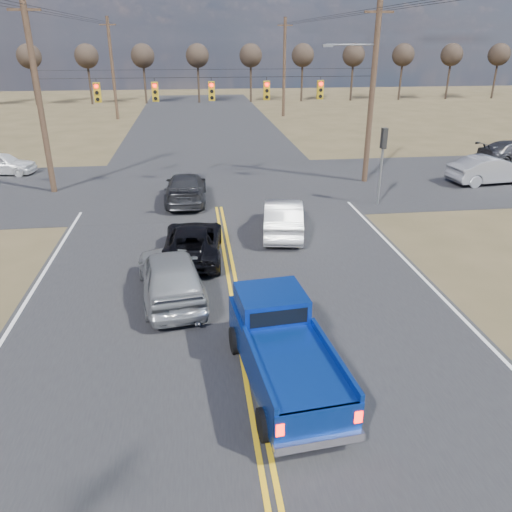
{
  "coord_description": "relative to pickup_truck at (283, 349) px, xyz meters",
  "views": [
    {
      "loc": [
        -1.14,
        -10.3,
        7.88
      ],
      "look_at": [
        0.68,
        4.23,
        1.5
      ],
      "focal_mm": 35.0,
      "sensor_mm": 36.0,
      "label": 1
    }
  ],
  "objects": [
    {
      "name": "road_main",
      "position": [
        -0.78,
        10.2,
        -0.93
      ],
      "size": [
        14.0,
        120.0,
        0.02
      ],
      "primitive_type": "cube",
      "color": "#28282B",
      "rests_on": "ground"
    },
    {
      "name": "treeline",
      "position": [
        -0.78,
        27.17,
        4.77
      ],
      "size": [
        87.0,
        117.8,
        7.4
      ],
      "color": "#33261C",
      "rests_on": "ground"
    },
    {
      "name": "pickup_truck",
      "position": [
        0.0,
        0.0,
        0.0
      ],
      "size": [
        2.44,
        5.27,
        1.92
      ],
      "rotation": [
        0.0,
        0.0,
        0.1
      ],
      "color": "black",
      "rests_on": "ground"
    },
    {
      "name": "ground",
      "position": [
        -0.78,
        0.2,
        -0.93
      ],
      "size": [
        160.0,
        160.0,
        0.0
      ],
      "primitive_type": "plane",
      "color": "brown",
      "rests_on": "ground"
    },
    {
      "name": "cross_car_west",
      "position": [
        -13.93,
        22.75,
        -0.24
      ],
      "size": [
        2.17,
        4.22,
        1.37
      ],
      "primitive_type": "imported",
      "rotation": [
        0.0,
        0.0,
        1.43
      ],
      "color": "white",
      "rests_on": "ground"
    },
    {
      "name": "cross_car_east_near",
      "position": [
        15.38,
        16.89,
        -0.12
      ],
      "size": [
        2.3,
        5.07,
        1.61
      ],
      "primitive_type": "imported",
      "rotation": [
        0.0,
        0.0,
        1.7
      ],
      "color": "#95969C",
      "rests_on": "ground"
    },
    {
      "name": "utility_poles",
      "position": [
        -0.78,
        17.2,
        4.3
      ],
      "size": [
        19.6,
        58.32,
        10.0
      ],
      "color": "#473323",
      "rests_on": "ground"
    },
    {
      "name": "silver_suv",
      "position": [
        -2.86,
        4.81,
        -0.1
      ],
      "size": [
        2.62,
        5.1,
        1.66
      ],
      "primitive_type": "imported",
      "rotation": [
        0.0,
        0.0,
        3.28
      ],
      "color": "gray",
      "rests_on": "ground"
    },
    {
      "name": "signal_gantry",
      "position": [
        -0.28,
        17.99,
        4.13
      ],
      "size": [
        19.6,
        4.83,
        10.0
      ],
      "color": "#473323",
      "rests_on": "ground"
    },
    {
      "name": "white_car_queue",
      "position": [
        1.82,
        10.2,
        -0.17
      ],
      "size": [
        2.35,
        4.82,
        1.52
      ],
      "primitive_type": "imported",
      "rotation": [
        0.0,
        0.0,
        2.98
      ],
      "color": "white",
      "rests_on": "ground"
    },
    {
      "name": "road_cross",
      "position": [
        -0.78,
        18.2,
        -0.93
      ],
      "size": [
        120.0,
        12.0,
        0.02
      ],
      "primitive_type": "cube",
      "color": "#28282B",
      "rests_on": "ground"
    },
    {
      "name": "dgrey_car_queue",
      "position": [
        -2.41,
        15.48,
        -0.19
      ],
      "size": [
        2.24,
        5.18,
        1.48
      ],
      "primitive_type": "imported",
      "rotation": [
        0.0,
        0.0,
        3.11
      ],
      "color": "#2E2E32",
      "rests_on": "ground"
    },
    {
      "name": "black_suv",
      "position": [
        -2.13,
        8.03,
        -0.27
      ],
      "size": [
        2.52,
        4.9,
        1.32
      ],
      "primitive_type": "imported",
      "rotation": [
        0.0,
        0.0,
        3.07
      ],
      "color": "black",
      "rests_on": "ground"
    }
  ]
}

